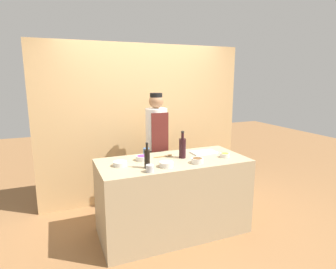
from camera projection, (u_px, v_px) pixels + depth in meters
ground_plane at (173, 230)px, 3.56m from camera, size 14.00×14.00×0.00m
cabinet_wall at (143, 123)px, 4.39m from camera, size 3.19×0.18×2.40m
counter at (173, 196)px, 3.47m from camera, size 1.79×0.82×0.93m
sauce_bowl_purple at (143, 158)px, 3.35m from camera, size 0.17×0.17×0.05m
sauce_bowl_brown at (197, 160)px, 3.24m from camera, size 0.14×0.14×0.06m
sauce_bowl_red at (120, 163)px, 3.13m from camera, size 0.15×0.15×0.05m
sauce_bowl_yellow at (225, 155)px, 3.48m from camera, size 0.12×0.12×0.05m
sauce_bowl_white at (166, 164)px, 3.10m from camera, size 0.16×0.16×0.06m
cutting_board at (204, 152)px, 3.67m from camera, size 0.32×0.19×0.02m
bottle_soy at (147, 158)px, 3.05m from camera, size 0.06×0.06×0.28m
bottle_wine at (182, 147)px, 3.43m from camera, size 0.09×0.09×0.33m
cup_blue at (146, 152)px, 3.55m from camera, size 0.08×0.08×0.10m
cup_steel at (150, 168)px, 2.93m from camera, size 0.08×0.08×0.08m
wooden_spoon at (165, 156)px, 3.50m from camera, size 0.24×0.04×0.03m
chef_center at (157, 147)px, 3.98m from camera, size 0.30×0.30×1.70m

